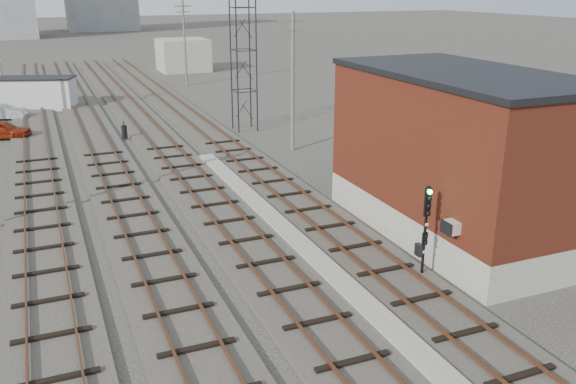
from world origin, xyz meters
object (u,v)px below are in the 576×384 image
signal_mast (426,227)px  switch_stand (124,132)px  car_silver (3,112)px  car_red (2,130)px  site_trailer (36,93)px

signal_mast → switch_stand: (-7.23, 26.49, -1.49)m
switch_stand → car_silver: 13.66m
signal_mast → car_red: (-15.29, 30.14, -1.43)m
signal_mast → car_red: 33.83m
car_red → signal_mast: bearing=-138.1°
signal_mast → site_trailer: 43.23m
switch_stand → site_trailer: bearing=87.4°
car_red → car_silver: car_red is taller
switch_stand → car_red: 8.85m
switch_stand → site_trailer: site_trailer is taller
switch_stand → car_red: (-8.06, 3.65, 0.06)m
site_trailer → car_red: (-2.58, -11.17, -0.75)m
switch_stand → car_silver: (-8.25, 10.89, 0.03)m
car_red → switch_stand: bearing=-99.4°
site_trailer → car_silver: bearing=-107.0°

